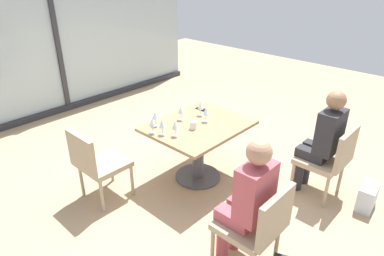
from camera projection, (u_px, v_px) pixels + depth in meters
The scene contains 18 objects.
ground_plane at pixel (198, 177), 4.26m from camera, with size 12.00×12.00×0.00m, color tan.
window_wall_backdrop at pixel (57, 42), 5.67m from camera, with size 5.68×0.10×2.70m.
dining_table_main at pixel (198, 139), 4.02m from camera, with size 1.14×0.92×0.73m.
chair_front_left at pixel (257, 224), 2.78m from camera, with size 0.46×0.50×0.87m.
chair_front_right at pixel (329, 158), 3.71m from camera, with size 0.46×0.50×0.87m.
chair_far_left at pixel (96, 162), 3.65m from camera, with size 0.50×0.46×0.87m.
person_front_left at pixel (248, 199), 2.76m from camera, with size 0.34×0.39×1.26m.
person_front_right at pixel (323, 138), 3.69m from camera, with size 0.34×0.39×1.26m.
wine_glass_0 at pixel (152, 122), 3.67m from camera, with size 0.07×0.07×0.18m.
wine_glass_1 at pixel (175, 125), 3.61m from camera, with size 0.07×0.07×0.18m.
wine_glass_2 at pixel (181, 110), 3.99m from camera, with size 0.07×0.07×0.18m.
wine_glass_3 at pixel (162, 124), 3.64m from camera, with size 0.07×0.07×0.18m.
wine_glass_4 at pixel (201, 106), 4.10m from camera, with size 0.07×0.07×0.18m.
wine_glass_5 at pixel (206, 111), 3.94m from camera, with size 0.07×0.07×0.18m.
wine_glass_6 at pixel (155, 115), 3.84m from camera, with size 0.07×0.07×0.18m.
coffee_cup at pixel (193, 125), 3.81m from camera, with size 0.08×0.08×0.09m, color white.
cell_phone_on_table at pixel (201, 109), 4.33m from camera, with size 0.07×0.14×0.01m, color black.
handbag_1 at pixel (367, 197), 3.67m from camera, with size 0.30×0.16×0.28m, color silver.
Camera 1 is at (-2.65, -2.36, 2.43)m, focal length 31.79 mm.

